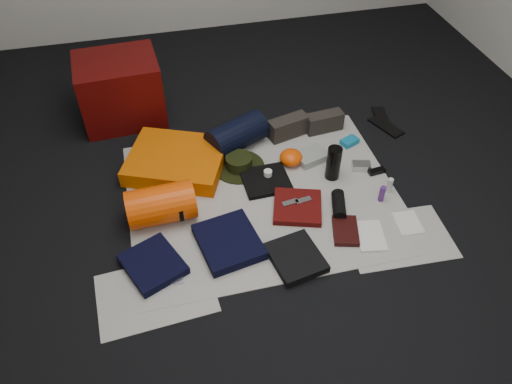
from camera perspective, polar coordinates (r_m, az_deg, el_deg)
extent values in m
cube|color=black|center=(3.03, 0.81, -0.57)|extent=(4.50, 4.50, 0.02)
cube|color=beige|center=(3.02, 0.81, -0.39)|extent=(1.60, 1.30, 0.01)
cube|color=beige|center=(2.62, -11.39, -11.28)|extent=(0.61, 0.44, 0.00)
cube|color=beige|center=(2.90, 15.92, -5.02)|extent=(0.60, 0.43, 0.00)
cube|color=#4A0605|center=(3.63, -15.23, 11.20)|extent=(0.57, 0.48, 0.45)
cube|color=#D95A02|center=(3.21, -9.07, 3.56)|extent=(0.73, 0.67, 0.11)
cylinder|color=#E24203|center=(2.85, -10.79, -1.44)|extent=(0.39, 0.24, 0.22)
cylinder|color=black|center=(2.86, -12.76, -1.82)|extent=(0.02, 0.22, 0.22)
cylinder|color=black|center=(2.85, -8.80, -1.16)|extent=(0.02, 0.22, 0.22)
cylinder|color=black|center=(3.29, -2.22, 6.55)|extent=(0.44, 0.35, 0.20)
cylinder|color=black|center=(3.20, -1.96, 2.92)|extent=(0.33, 0.33, 0.01)
cylinder|color=black|center=(3.17, -1.98, 3.48)|extent=(0.17, 0.17, 0.07)
cube|color=#2C2823|center=(3.42, 3.70, 7.42)|extent=(0.29, 0.17, 0.14)
cube|color=#2C2823|center=(3.50, 7.79, 7.94)|extent=(0.27, 0.12, 0.13)
cube|color=black|center=(3.65, 14.61, 7.28)|extent=(0.19, 0.28, 0.01)
cube|color=black|center=(3.73, 14.14, 8.26)|extent=(0.13, 0.26, 0.01)
cube|color=black|center=(2.69, -11.68, -8.08)|extent=(0.37, 0.39, 0.05)
cube|color=black|center=(2.73, -3.13, -5.70)|extent=(0.37, 0.41, 0.06)
cube|color=black|center=(2.68, 4.58, -7.47)|extent=(0.30, 0.33, 0.05)
cube|color=black|center=(3.09, 1.14, 1.32)|extent=(0.29, 0.27, 0.03)
cube|color=#4D0A08|center=(2.93, 4.76, -1.72)|extent=(0.35, 0.35, 0.04)
ellipsoid|color=#E24203|center=(3.20, 4.03, 3.96)|extent=(0.19, 0.19, 0.10)
cube|color=gray|center=(3.26, 6.28, 4.12)|extent=(0.24, 0.20, 0.05)
cylinder|color=black|center=(3.10, 8.85, 3.29)|extent=(0.11, 0.11, 0.22)
cylinder|color=black|center=(2.94, 9.44, -1.46)|extent=(0.13, 0.21, 0.08)
cube|color=#B9B8BE|center=(3.24, 11.91, 2.91)|extent=(0.13, 0.10, 0.05)
cube|color=#0F6E92|center=(3.43, 10.64, 5.69)|extent=(0.14, 0.11, 0.04)
cylinder|color=#4E226F|center=(3.04, 14.20, -0.19)|extent=(0.04, 0.04, 0.10)
cylinder|color=#B7BCB7|center=(3.11, 15.03, 0.75)|extent=(0.03, 0.03, 0.10)
cube|color=black|center=(2.84, 10.18, -4.36)|extent=(0.19, 0.24, 0.03)
cube|color=silver|center=(2.86, 12.94, -4.90)|extent=(0.19, 0.25, 0.01)
cube|color=silver|center=(2.98, 16.98, -3.37)|extent=(0.15, 0.19, 0.01)
cube|color=black|center=(3.24, 13.61, 2.33)|extent=(0.11, 0.05, 0.03)
cube|color=#B9B8BE|center=(2.64, -9.08, -9.75)|extent=(0.07, 0.07, 0.01)
cylinder|color=silver|center=(3.09, 1.37, 2.17)|extent=(0.05, 0.05, 0.04)
cube|color=#B9B8BE|center=(2.91, 3.93, -1.23)|extent=(0.10, 0.05, 0.01)
cube|color=#B9B8BE|center=(2.93, 5.42, -0.96)|extent=(0.10, 0.05, 0.01)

